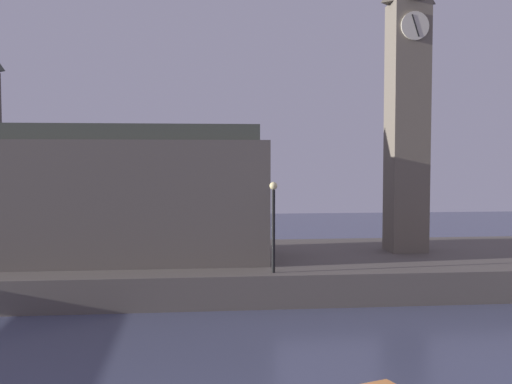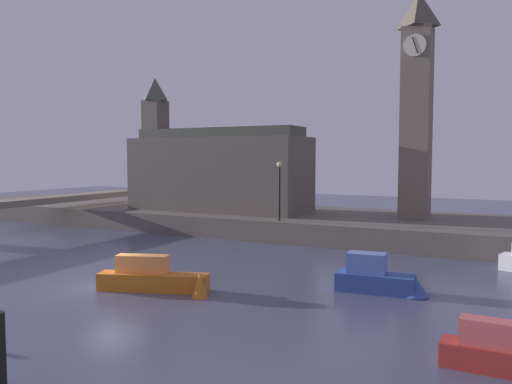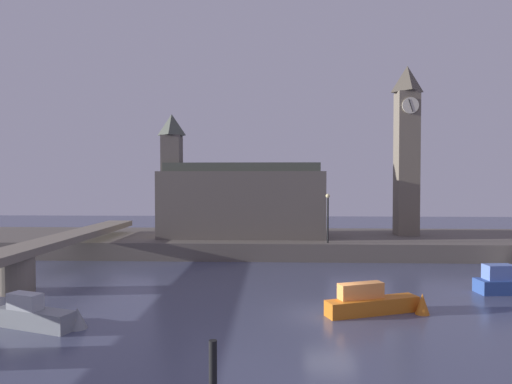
# 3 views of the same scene
# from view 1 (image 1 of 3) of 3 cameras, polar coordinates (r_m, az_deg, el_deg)

# --- Properties ---
(far_embankment) EXTENTS (70.00, 12.00, 1.50)m
(far_embankment) POSITION_cam_1_polar(r_m,az_deg,el_deg) (33.35, -2.52, -7.09)
(far_embankment) COLOR #5B544C
(far_embankment) RESTS_ON ground
(clock_tower) EXTENTS (2.19, 2.24, 16.08)m
(clock_tower) POSITION_cam_1_polar(r_m,az_deg,el_deg) (35.40, 13.72, 8.08)
(clock_tower) COLOR #6B6051
(clock_tower) RESTS_ON far_embankment
(parliament_hall) EXTENTS (15.05, 5.57, 11.42)m
(parliament_hall) POSITION_cam_1_polar(r_m,az_deg,el_deg) (32.05, -13.45, -0.09)
(parliament_hall) COLOR #5B544C
(parliament_hall) RESTS_ON far_embankment
(streetlamp) EXTENTS (0.36, 0.36, 4.11)m
(streetlamp) POSITION_cam_1_polar(r_m,az_deg,el_deg) (27.92, 1.61, -2.27)
(streetlamp) COLOR black
(streetlamp) RESTS_ON far_embankment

